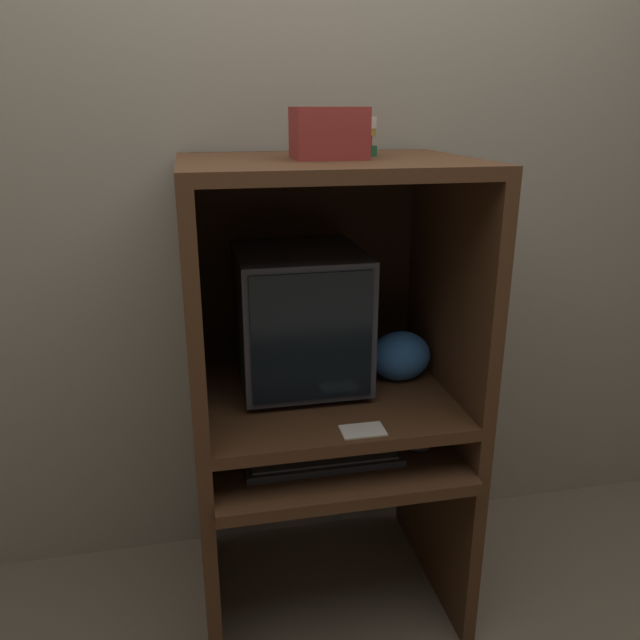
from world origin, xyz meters
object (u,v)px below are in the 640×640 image
at_px(mouse, 420,447).
at_px(book_stack, 345,137).
at_px(crt_monitor, 300,317).
at_px(keyboard, 324,459).
at_px(storage_box, 327,133).
at_px(snack_bag, 400,356).

bearing_deg(mouse, book_stack, 127.13).
bearing_deg(crt_monitor, book_stack, 0.41).
distance_m(crt_monitor, mouse, 0.53).
distance_m(keyboard, storage_box, 0.92).
height_order(crt_monitor, snack_bag, crt_monitor).
xyz_separation_m(keyboard, book_stack, (0.11, 0.25, 0.89)).
relative_size(mouse, book_stack, 0.39).
distance_m(keyboard, snack_bag, 0.42).
xyz_separation_m(crt_monitor, book_stack, (0.14, 0.00, 0.53)).
bearing_deg(crt_monitor, keyboard, -84.86).
distance_m(crt_monitor, book_stack, 0.55).
relative_size(crt_monitor, book_stack, 2.61).
xyz_separation_m(crt_monitor, storage_box, (0.06, -0.10, 0.55)).
xyz_separation_m(mouse, storage_box, (-0.25, 0.14, 0.90)).
distance_m(mouse, storage_box, 0.95).
height_order(crt_monitor, storage_box, storage_box).
relative_size(mouse, storage_box, 0.34).
bearing_deg(mouse, snack_bag, 90.33).
relative_size(keyboard, snack_bag, 2.35).
height_order(mouse, snack_bag, snack_bag).
xyz_separation_m(book_stack, storage_box, (-0.07, -0.10, 0.02)).
relative_size(keyboard, book_stack, 2.79).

